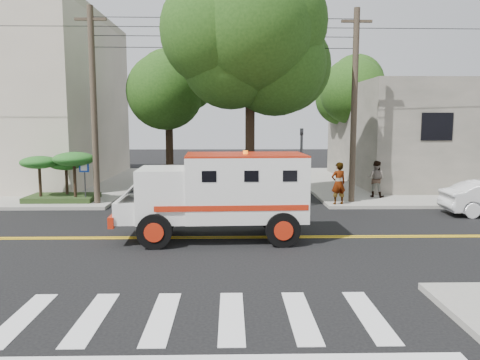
{
  "coord_description": "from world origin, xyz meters",
  "views": [
    {
      "loc": [
        0.59,
        -15.51,
        3.93
      ],
      "look_at": [
        0.96,
        2.91,
        1.6
      ],
      "focal_mm": 35.0,
      "sensor_mm": 36.0,
      "label": 1
    }
  ],
  "objects": [
    {
      "name": "accessibility_sign",
      "position": [
        -6.2,
        6.17,
        1.37
      ],
      "size": [
        0.45,
        0.1,
        2.02
      ],
      "color": "#3F3F42",
      "rests_on": "ground"
    },
    {
      "name": "tree_right",
      "position": [
        8.84,
        15.77,
        6.09
      ],
      "size": [
        4.8,
        4.5,
        8.2
      ],
      "color": "black",
      "rests_on": "ground"
    },
    {
      "name": "sidewalk_nw",
      "position": [
        -13.5,
        13.5,
        0.07
      ],
      "size": [
        17.0,
        17.0,
        0.15
      ],
      "primitive_type": "cube",
      "color": "gray",
      "rests_on": "ground"
    },
    {
      "name": "sidewalk_ne",
      "position": [
        13.5,
        13.5,
        0.07
      ],
      "size": [
        17.0,
        17.0,
        0.15
      ],
      "primitive_type": "cube",
      "color": "gray",
      "rests_on": "ground"
    },
    {
      "name": "pedestrian_b",
      "position": [
        7.82,
        7.46,
        1.06
      ],
      "size": [
        1.11,
        1.04,
        1.82
      ],
      "primitive_type": "imported",
      "rotation": [
        0.0,
        0.0,
        2.61
      ],
      "color": "gray",
      "rests_on": "sidewalk_ne"
    },
    {
      "name": "armored_truck",
      "position": [
        0.27,
        -0.16,
        1.62
      ],
      "size": [
        6.36,
        2.75,
        2.85
      ],
      "rotation": [
        0.0,
        0.0,
        0.04
      ],
      "color": "silver",
      "rests_on": "ground"
    },
    {
      "name": "tree_left",
      "position": [
        -2.68,
        11.79,
        5.73
      ],
      "size": [
        4.48,
        4.2,
        7.7
      ],
      "color": "black",
      "rests_on": "ground"
    },
    {
      "name": "utility_pole_left",
      "position": [
        -5.6,
        6.0,
        4.5
      ],
      "size": [
        0.28,
        0.28,
        9.0
      ],
      "primitive_type": "cylinder",
      "color": "#382D23",
      "rests_on": "ground"
    },
    {
      "name": "ground",
      "position": [
        0.0,
        0.0,
        0.0
      ],
      "size": [
        100.0,
        100.0,
        0.0
      ],
      "primitive_type": "plane",
      "color": "black",
      "rests_on": "ground"
    },
    {
      "name": "utility_pole_right",
      "position": [
        6.3,
        6.2,
        4.5
      ],
      "size": [
        0.28,
        0.28,
        9.0
      ],
      "primitive_type": "cylinder",
      "color": "#382D23",
      "rests_on": "ground"
    },
    {
      "name": "pedestrian_a",
      "position": [
        5.5,
        5.5,
        1.11
      ],
      "size": [
        0.79,
        0.62,
        1.93
      ],
      "primitive_type": "imported",
      "rotation": [
        0.0,
        0.0,
        3.39
      ],
      "color": "gray",
      "rests_on": "sidewalk_ne"
    },
    {
      "name": "tree_main",
      "position": [
        1.94,
        6.21,
        7.2
      ],
      "size": [
        6.08,
        5.7,
        9.85
      ],
      "color": "black",
      "rests_on": "ground"
    },
    {
      "name": "traffic_signal",
      "position": [
        3.8,
        5.6,
        2.23
      ],
      "size": [
        0.15,
        0.18,
        3.6
      ],
      "color": "#3F3F42",
      "rests_on": "ground"
    },
    {
      "name": "building_right",
      "position": [
        15.0,
        14.0,
        3.15
      ],
      "size": [
        14.0,
        12.0,
        6.0
      ],
      "primitive_type": "cube",
      "color": "#626054",
      "rests_on": "sidewalk_ne"
    },
    {
      "name": "palm_planter",
      "position": [
        -7.44,
        6.62,
        1.65
      ],
      "size": [
        3.52,
        2.63,
        2.36
      ],
      "color": "#1E3314",
      "rests_on": "sidewalk_nw"
    }
  ]
}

